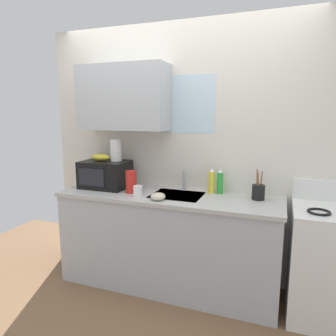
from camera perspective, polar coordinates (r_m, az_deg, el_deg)
kitchen_wall_assembly at (r=3.09m, az=0.21°, el=4.92°), size 2.83×0.42×2.50m
counter_unit at (r=3.00m, az=0.04°, el=-13.12°), size 2.06×0.63×0.90m
sink_faucet at (r=3.03m, az=3.03°, el=-2.24°), size 0.03×0.03×0.19m
stove_range at (r=2.87m, az=27.71°, el=-15.43°), size 0.60×0.60×1.08m
microwave at (r=3.16m, az=-11.54°, el=-1.14°), size 0.46×0.35×0.27m
banana_bunch at (r=3.16m, az=-12.40°, el=1.95°), size 0.20×0.11×0.07m
paper_towel_roll at (r=3.12m, az=-9.63°, el=3.32°), size 0.11×0.11×0.22m
dish_soap_bottle_yellow at (r=2.91m, az=8.06°, el=-2.44°), size 0.06×0.06×0.24m
dish_soap_bottle_green at (r=2.91m, az=9.61°, el=-2.56°), size 0.06×0.06×0.23m
cereal_canister at (r=2.92m, az=-6.85°, el=-2.55°), size 0.10×0.10×0.21m
mug_white at (r=2.81m, az=-5.58°, el=-4.25°), size 0.08×0.08×0.09m
utensil_crock at (r=2.79m, az=16.39°, el=-4.24°), size 0.11×0.11×0.27m
small_bowl at (r=2.67m, az=-1.87°, el=-5.28°), size 0.13×0.13×0.06m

